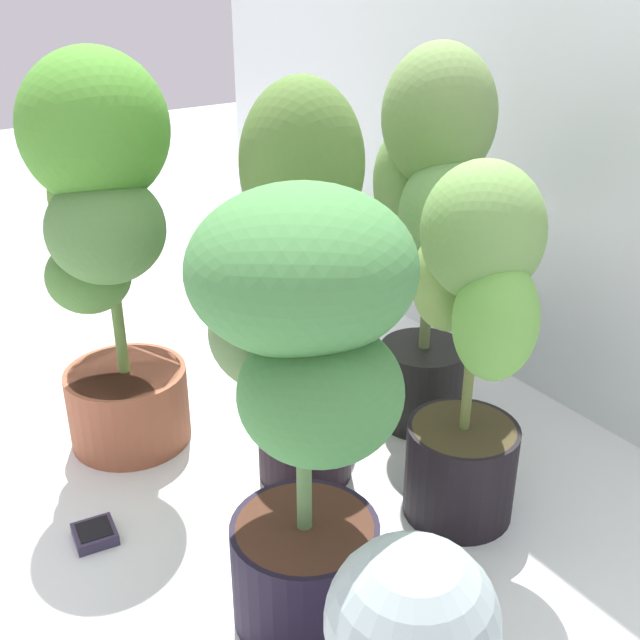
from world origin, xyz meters
The scene contains 9 objects.
ground_plane centered at (0.00, 0.00, 0.00)m, with size 8.00×8.00×0.00m, color silver.
potted_plant_back_right centered at (0.28, 0.34, 0.41)m, with size 0.36×0.29×0.74m.
potted_plant_front_right centered at (0.34, -0.07, 0.49)m, with size 0.47×0.42×0.78m.
potted_plant_front_left centered at (-0.34, -0.13, 0.53)m, with size 0.45×0.41×0.90m.
potted_plant_back_left centered at (-0.29, 0.34, 0.33)m, with size 0.23×0.20×0.66m.
potted_plant_center centered at (-0.02, 0.15, 0.53)m, with size 0.33×0.27×0.86m.
potted_plant_back_center centered at (-0.03, 0.50, 0.54)m, with size 0.40×0.33×0.90m.
hygrometer_box centered at (-0.05, -0.32, 0.01)m, with size 0.09×0.09×0.03m.
floor_fan centered at (0.67, -0.12, 0.28)m, with size 0.24×0.24×0.41m.
Camera 1 is at (1.21, -0.62, 1.08)m, focal length 44.20 mm.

